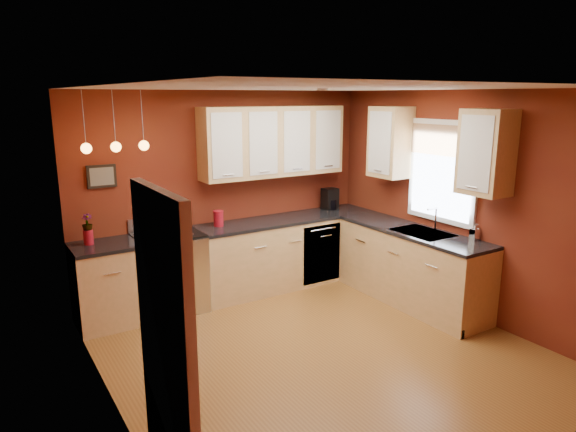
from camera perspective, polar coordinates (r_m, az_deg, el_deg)
floor at (r=5.40m, az=3.59°, el=-14.74°), size 4.20×4.20×0.00m
ceiling at (r=4.77m, az=4.06°, el=14.02°), size 4.00×4.20×0.02m
wall_back at (r=6.70m, az=-6.78°, el=2.55°), size 4.00×0.02×2.60m
wall_front at (r=3.54m, az=24.39°, el=-8.38°), size 4.00×0.02×2.60m
wall_left at (r=4.13m, az=-19.38°, el=-4.90°), size 0.02×4.20×2.60m
wall_right at (r=6.29m, az=18.75°, el=1.23°), size 0.02×4.20×2.60m
base_cabinets_back_left at (r=6.14m, az=-19.45°, el=-7.38°), size 0.70×0.60×0.90m
base_cabinets_back_right at (r=6.99m, az=-0.10°, el=-4.09°), size 2.54×0.60×0.90m
base_cabinets_right at (r=6.58m, az=13.50°, el=-5.60°), size 0.60×2.10×0.90m
counter_back_left at (r=6.00m, az=-19.79°, el=-3.17°), size 0.70×0.62×0.04m
counter_back_right at (r=6.87m, az=-0.10°, el=-0.35°), size 2.54×0.62×0.04m
counter_right at (r=6.44m, az=13.72°, el=-1.64°), size 0.62×2.10×0.04m
gas_range at (r=6.31m, az=-12.99°, el=-6.09°), size 0.76×0.64×1.11m
dishwasher_front at (r=6.96m, az=3.76°, el=-4.20°), size 0.60×0.02×0.80m
sink at (r=6.35m, az=14.70°, el=-1.97°), size 0.50×0.70×0.33m
window at (r=6.40m, az=16.78°, el=5.09°), size 0.06×1.02×1.22m
door_left_wall at (r=3.17m, az=-13.27°, el=-15.52°), size 0.12×0.82×2.05m
upper_cabinets_back at (r=6.74m, az=-1.62°, el=8.27°), size 2.00×0.35×0.90m
upper_cabinets_right at (r=6.27m, az=15.86°, el=7.41°), size 0.35×1.95×0.90m
wall_picture at (r=6.13m, az=-19.99°, el=4.17°), size 0.32×0.03×0.26m
pendant_lights at (r=5.79m, az=-18.58°, el=7.37°), size 0.71×0.11×0.66m
red_canister at (r=6.45m, az=-7.74°, el=-0.26°), size 0.13×0.13×0.20m
red_vase at (r=6.02m, az=-21.30°, el=-2.21°), size 0.10×0.10×0.17m
flowers at (r=5.98m, az=-21.43°, el=-0.72°), size 0.14×0.14×0.20m
coffee_maker at (r=7.40m, az=4.71°, el=1.85°), size 0.21×0.21×0.30m
soap_pump at (r=6.16m, az=20.06°, el=-1.63°), size 0.10×0.10×0.20m
dish_towel at (r=5.97m, az=-12.76°, el=-6.79°), size 0.20×0.01×0.27m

